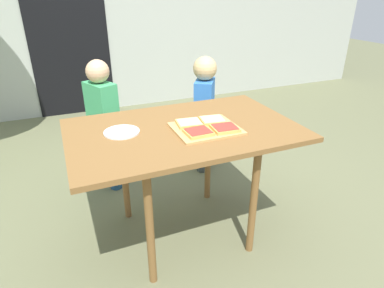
# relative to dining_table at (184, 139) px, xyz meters

# --- Properties ---
(ground_plane) EXTENTS (16.00, 16.00, 0.00)m
(ground_plane) POSITION_rel_dining_table_xyz_m (0.00, 0.00, -0.67)
(ground_plane) COLOR #676949
(house_door) EXTENTS (0.90, 0.02, 2.00)m
(house_door) POSITION_rel_dining_table_xyz_m (-0.40, 2.64, 0.33)
(house_door) COLOR black
(house_door) RESTS_ON ground
(dining_table) EXTENTS (1.28, 0.81, 0.74)m
(dining_table) POSITION_rel_dining_table_xyz_m (0.00, 0.00, 0.00)
(dining_table) COLOR brown
(dining_table) RESTS_ON ground
(cutting_board) EXTENTS (0.35, 0.30, 0.01)m
(cutting_board) POSITION_rel_dining_table_xyz_m (0.10, -0.07, 0.08)
(cutting_board) COLOR tan
(cutting_board) RESTS_ON dining_table
(pizza_slice_near_right) EXTENTS (0.15, 0.13, 0.02)m
(pizza_slice_near_right) POSITION_rel_dining_table_xyz_m (0.19, -0.14, 0.09)
(pizza_slice_near_right) COLOR #E5AF57
(pizza_slice_near_right) RESTS_ON cutting_board
(pizza_slice_near_left) EXTENTS (0.14, 0.13, 0.02)m
(pizza_slice_near_left) POSITION_rel_dining_table_xyz_m (0.03, -0.14, 0.09)
(pizza_slice_near_left) COLOR #E5AF57
(pizza_slice_near_left) RESTS_ON cutting_board
(pizza_slice_far_left) EXTENTS (0.15, 0.14, 0.02)m
(pizza_slice_far_left) POSITION_rel_dining_table_xyz_m (0.03, 0.00, 0.09)
(pizza_slice_far_left) COLOR #E5AF57
(pizza_slice_far_left) RESTS_ON cutting_board
(pizza_slice_far_right) EXTENTS (0.15, 0.14, 0.02)m
(pizza_slice_far_right) POSITION_rel_dining_table_xyz_m (0.18, -0.01, 0.09)
(pizza_slice_far_right) COLOR #E5AF57
(pizza_slice_far_right) RESTS_ON cutting_board
(plate_white_left) EXTENTS (0.19, 0.19, 0.01)m
(plate_white_left) POSITION_rel_dining_table_xyz_m (-0.34, 0.06, 0.07)
(plate_white_left) COLOR silver
(plate_white_left) RESTS_ON dining_table
(child_left) EXTENTS (0.23, 0.28, 1.01)m
(child_left) POSITION_rel_dining_table_xyz_m (-0.34, 0.77, -0.10)
(child_left) COLOR navy
(child_left) RESTS_ON ground
(child_right) EXTENTS (0.25, 0.28, 0.98)m
(child_right) POSITION_rel_dining_table_xyz_m (0.47, 0.74, -0.10)
(child_right) COLOR #3F4846
(child_right) RESTS_ON ground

